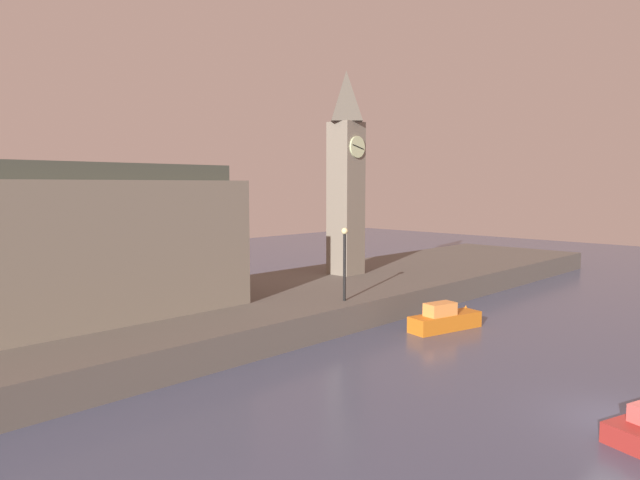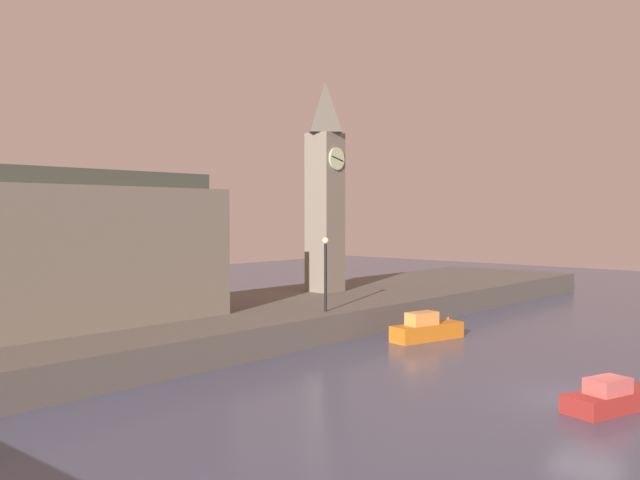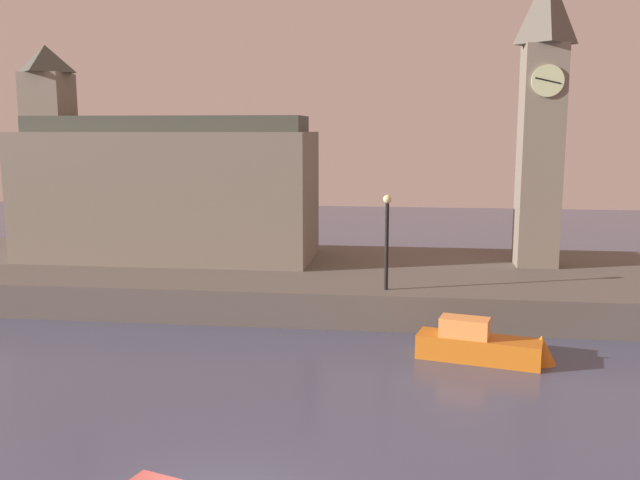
% 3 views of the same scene
% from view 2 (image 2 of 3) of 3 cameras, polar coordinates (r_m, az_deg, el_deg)
% --- Properties ---
extents(ground_plane, '(120.00, 120.00, 0.00)m').
position_cam_2_polar(ground_plane, '(27.43, 21.11, -12.32)').
color(ground_plane, '#474C66').
extents(far_embankment, '(70.00, 12.00, 1.50)m').
position_cam_2_polar(far_embankment, '(38.80, -8.02, -6.77)').
color(far_embankment, '#5B544C').
rests_on(far_embankment, ground).
extents(clock_tower, '(2.14, 2.20, 14.15)m').
position_cam_2_polar(clock_tower, '(46.68, 0.41, 4.75)').
color(clock_tower, slate).
rests_on(clock_tower, far_embankment).
extents(parliament_hall, '(15.07, 5.87, 10.98)m').
position_cam_2_polar(parliament_hall, '(34.42, -20.78, -0.64)').
color(parliament_hall, slate).
rests_on(parliament_hall, far_embankment).
extents(streetlamp, '(0.36, 0.36, 4.01)m').
position_cam_2_polar(streetlamp, '(37.24, 0.46, -2.10)').
color(streetlamp, black).
rests_on(streetlamp, far_embankment).
extents(boat_dinghy_red, '(4.72, 2.47, 1.31)m').
position_cam_2_polar(boat_dinghy_red, '(27.03, 23.22, -11.67)').
color(boat_dinghy_red, maroon).
rests_on(boat_dinghy_red, ground).
extents(boat_patrol_orange, '(5.10, 2.24, 1.62)m').
position_cam_2_polar(boat_patrol_orange, '(38.17, 9.09, -7.22)').
color(boat_patrol_orange, orange).
rests_on(boat_patrol_orange, ground).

